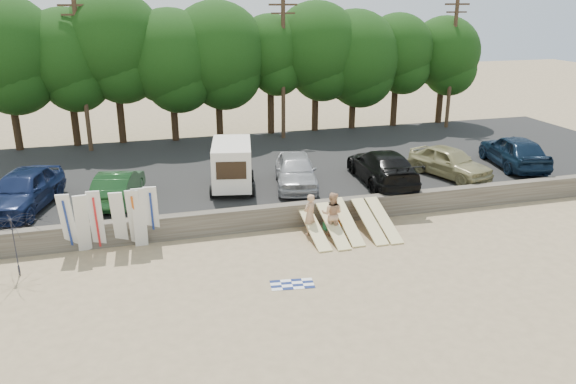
# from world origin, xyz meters

# --- Properties ---
(ground) EXTENTS (120.00, 120.00, 0.00)m
(ground) POSITION_xyz_m (0.00, 0.00, 0.00)
(ground) COLOR tan
(ground) RESTS_ON ground
(seawall) EXTENTS (44.00, 0.50, 1.00)m
(seawall) POSITION_xyz_m (0.00, 3.00, 0.50)
(seawall) COLOR #6B6356
(seawall) RESTS_ON ground
(parking_lot) EXTENTS (44.00, 14.50, 0.70)m
(parking_lot) POSITION_xyz_m (0.00, 10.50, 0.35)
(parking_lot) COLOR #282828
(parking_lot) RESTS_ON ground
(treeline) EXTENTS (34.09, 6.55, 9.25)m
(treeline) POSITION_xyz_m (-1.39, 17.54, 6.19)
(treeline) COLOR #382616
(treeline) RESTS_ON parking_lot
(utility_poles) EXTENTS (25.80, 0.26, 9.00)m
(utility_poles) POSITION_xyz_m (2.00, 16.00, 5.43)
(utility_poles) COLOR #473321
(utility_poles) RESTS_ON parking_lot
(box_trailer) EXTENTS (2.56, 3.83, 2.27)m
(box_trailer) POSITION_xyz_m (-3.12, 6.52, 1.97)
(box_trailer) COLOR white
(box_trailer) RESTS_ON parking_lot
(car_0) EXTENTS (3.42, 5.57, 1.77)m
(car_0) POSITION_xyz_m (-12.24, 6.23, 1.59)
(car_0) COLOR #131E44
(car_0) RESTS_ON parking_lot
(car_1) EXTENTS (2.48, 4.62, 1.45)m
(car_1) POSITION_xyz_m (-8.33, 6.15, 1.42)
(car_1) COLOR #163D1A
(car_1) RESTS_ON parking_lot
(car_2) EXTENTS (2.86, 5.02, 1.61)m
(car_2) POSITION_xyz_m (-0.10, 6.10, 1.50)
(car_2) COLOR #A6A6AB
(car_2) RESTS_ON parking_lot
(car_3) EXTENTS (2.77, 5.83, 1.64)m
(car_3) POSITION_xyz_m (4.18, 5.53, 1.52)
(car_3) COLOR black
(car_3) RESTS_ON parking_lot
(car_4) EXTENTS (3.15, 4.89, 1.55)m
(car_4) POSITION_xyz_m (7.92, 5.51, 1.47)
(car_4) COLOR #9A9262
(car_4) RESTS_ON parking_lot
(car_5) EXTENTS (3.01, 5.48, 1.77)m
(car_5) POSITION_xyz_m (12.16, 6.12, 1.58)
(car_5) COLOR #0D1D31
(car_5) RESTS_ON parking_lot
(surfboard_upright_0) EXTENTS (0.59, 0.76, 2.54)m
(surfboard_upright_0) POSITION_xyz_m (-10.17, 2.57, 1.27)
(surfboard_upright_0) COLOR silver
(surfboard_upright_0) RESTS_ON ground
(surfboard_upright_1) EXTENTS (0.58, 0.83, 2.51)m
(surfboard_upright_1) POSITION_xyz_m (-9.63, 2.40, 1.26)
(surfboard_upright_1) COLOR silver
(surfboard_upright_1) RESTS_ON ground
(surfboard_upright_2) EXTENTS (0.53, 0.63, 2.55)m
(surfboard_upright_2) POSITION_xyz_m (-9.13, 2.56, 1.28)
(surfboard_upright_2) COLOR silver
(surfboard_upright_2) RESTS_ON ground
(surfboard_upright_3) EXTENTS (0.58, 0.90, 2.49)m
(surfboard_upright_3) POSITION_xyz_m (-8.30, 2.48, 1.25)
(surfboard_upright_3) COLOR silver
(surfboard_upright_3) RESTS_ON ground
(surfboard_upright_4) EXTENTS (0.60, 0.82, 2.52)m
(surfboard_upright_4) POSITION_xyz_m (-7.71, 2.44, 1.26)
(surfboard_upright_4) COLOR silver
(surfboard_upright_4) RESTS_ON ground
(surfboard_upright_5) EXTENTS (0.51, 0.55, 2.57)m
(surfboard_upright_5) POSITION_xyz_m (-7.53, 2.36, 1.28)
(surfboard_upright_5) COLOR silver
(surfboard_upright_5) RESTS_ON ground
(surfboard_upright_6) EXTENTS (0.56, 0.76, 2.53)m
(surfboard_upright_6) POSITION_xyz_m (-7.04, 2.64, 1.26)
(surfboard_upright_6) COLOR silver
(surfboard_upright_6) RESTS_ON ground
(surfboard_low_0) EXTENTS (0.56, 2.92, 0.83)m
(surfboard_low_0) POSITION_xyz_m (-0.67, 1.45, 0.42)
(surfboard_low_0) COLOR beige
(surfboard_low_0) RESTS_ON ground
(surfboard_low_1) EXTENTS (0.56, 2.87, 1.02)m
(surfboard_low_1) POSITION_xyz_m (0.10, 1.33, 0.51)
(surfboard_low_1) COLOR beige
(surfboard_low_1) RESTS_ON ground
(surfboard_low_2) EXTENTS (0.56, 2.82, 1.15)m
(surfboard_low_2) POSITION_xyz_m (0.76, 1.46, 0.58)
(surfboard_low_2) COLOR beige
(surfboard_low_2) RESTS_ON ground
(surfboard_low_3) EXTENTS (0.56, 2.86, 1.05)m
(surfboard_low_3) POSITION_xyz_m (1.71, 1.35, 0.53)
(surfboard_low_3) COLOR beige
(surfboard_low_3) RESTS_ON ground
(surfboard_low_4) EXTENTS (0.56, 2.85, 1.07)m
(surfboard_low_4) POSITION_xyz_m (2.34, 1.31, 0.53)
(surfboard_low_4) COLOR beige
(surfboard_low_4) RESTS_ON ground
(beachgoer_a) EXTENTS (0.77, 0.69, 1.76)m
(beachgoer_a) POSITION_xyz_m (-0.73, 1.90, 0.88)
(beachgoer_a) COLOR tan
(beachgoer_a) RESTS_ON ground
(beachgoer_b) EXTENTS (1.13, 1.04, 1.86)m
(beachgoer_b) POSITION_xyz_m (0.13, 1.56, 0.93)
(beachgoer_b) COLOR tan
(beachgoer_b) RESTS_ON ground
(cooler) EXTENTS (0.43, 0.37, 0.32)m
(cooler) POSITION_xyz_m (0.20, 2.17, 0.16)
(cooler) COLOR #299756
(cooler) RESTS_ON ground
(gear_bag) EXTENTS (0.31, 0.26, 0.22)m
(gear_bag) POSITION_xyz_m (0.78, 2.40, 0.11)
(gear_bag) COLOR #C55817
(gear_bag) RESTS_ON ground
(beach_towel) EXTENTS (1.68, 1.68, 0.00)m
(beach_towel) POSITION_xyz_m (-2.65, -2.13, 0.01)
(beach_towel) COLOR white
(beach_towel) RESTS_ON ground
(beach_umbrella) EXTENTS (2.79, 2.75, 2.28)m
(beach_umbrella) POSITION_xyz_m (-11.75, 1.17, 1.14)
(beach_umbrella) COLOR #212129
(beach_umbrella) RESTS_ON ground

